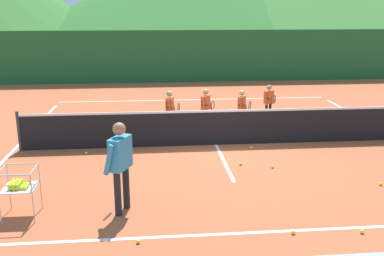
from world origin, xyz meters
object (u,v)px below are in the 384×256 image
object	(u,v)px
tennis_ball_7	(251,148)
student_0	(170,108)
tennis_ball_1	(293,232)
tennis_ball_2	(381,184)
ball_cart	(18,185)
tennis_ball_6	(86,153)
student_2	(242,106)
tennis_ball_3	(138,242)
tennis_ball_0	(241,164)
instructor	(120,159)
tennis_net	(216,127)
tennis_ball_9	(362,232)
student_3	(269,99)
student_1	(206,105)
tennis_ball_5	(273,167)

from	to	relation	value
tennis_ball_7	student_0	bearing A→B (deg)	141.31
tennis_ball_1	tennis_ball_2	distance (m)	3.07
ball_cart	tennis_ball_6	size ratio (longest dim) A/B	13.22
student_2	tennis_ball_3	world-z (taller)	student_2
student_0	student_2	distance (m)	2.22
student_2	tennis_ball_7	bearing A→B (deg)	-93.83
ball_cart	tennis_ball_0	bearing A→B (deg)	26.21
instructor	ball_cart	xyz separation A→B (m)	(-1.79, -0.02, -0.42)
instructor	student_2	bearing A→B (deg)	58.04
tennis_net	tennis_ball_9	bearing A→B (deg)	-71.29
instructor	student_2	size ratio (longest dim) A/B	1.39
tennis_ball_7	student_3	bearing A→B (deg)	67.04
tennis_net	tennis_ball_6	distance (m)	3.48
ball_cart	tennis_ball_0	world-z (taller)	ball_cart
tennis_ball_0	tennis_ball_9	size ratio (longest dim) A/B	1.00
tennis_ball_1	tennis_ball_3	xyz separation A→B (m)	(-2.54, -0.06, 0.00)
ball_cart	tennis_ball_1	size ratio (longest dim) A/B	13.22
tennis_net	student_3	xyz separation A→B (m)	(2.10, 2.45, 0.22)
tennis_ball_9	tennis_ball_0	bearing A→B (deg)	111.86
instructor	tennis_ball_0	size ratio (longest dim) A/B	24.82
tennis_ball_2	tennis_ball_7	size ratio (longest dim) A/B	1.00
tennis_ball_7	tennis_ball_1	bearing A→B (deg)	-94.14
student_0	student_3	distance (m)	3.52
student_2	student_3	distance (m)	1.44
ball_cart	tennis_ball_6	distance (m)	3.47
student_1	tennis_ball_2	world-z (taller)	student_1
student_2	tennis_ball_5	bearing A→B (deg)	-89.31
tennis_net	tennis_ball_5	size ratio (longest dim) A/B	153.26
tennis_ball_1	ball_cart	bearing A→B (deg)	166.69
instructor	student_1	size ratio (longest dim) A/B	1.33
tennis_ball_2	tennis_ball_7	xyz separation A→B (m)	(-2.16, 2.68, 0.00)
tennis_ball_1	tennis_ball_2	bearing A→B (deg)	36.11
tennis_ball_5	student_1	bearing A→B (deg)	108.36
tennis_ball_1	tennis_ball_3	world-z (taller)	same
tennis_ball_1	tennis_ball_3	bearing A→B (deg)	-178.73
tennis_ball_5	tennis_ball_3	bearing A→B (deg)	-134.59
student_1	tennis_ball_6	distance (m)	3.96
tennis_net	tennis_ball_5	bearing A→B (deg)	-61.06
student_1	tennis_ball_6	xyz separation A→B (m)	(-3.33, -2.01, -0.73)
student_0	tennis_ball_2	xyz separation A→B (m)	(4.22, -4.34, -0.74)
student_0	tennis_ball_5	xyz separation A→B (m)	(2.24, -3.12, -0.74)
instructor	tennis_ball_2	world-z (taller)	instructor
tennis_ball_2	tennis_ball_9	distance (m)	2.32
tennis_ball_2	tennis_ball_6	xyz separation A→B (m)	(-6.46, 2.65, 0.00)
student_0	student_1	bearing A→B (deg)	16.46
tennis_ball_3	tennis_net	bearing A→B (deg)	68.26
student_0	tennis_ball_0	world-z (taller)	student_0
tennis_ball_0	tennis_ball_5	distance (m)	0.75
student_0	tennis_ball_6	xyz separation A→B (m)	(-2.23, -1.69, -0.74)
tennis_ball_5	tennis_ball_7	bearing A→B (deg)	96.69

